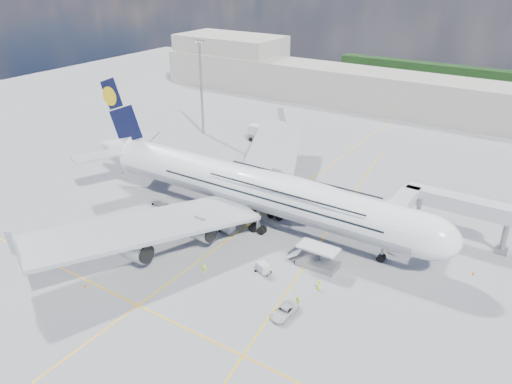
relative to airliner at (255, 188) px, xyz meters
The scene contains 31 objects.
ground 12.13m from the airliner, 91.49° to the right, with size 300.00×300.00×0.00m, color gray.
taxi_line_main 12.13m from the airliner, 91.49° to the right, with size 0.25×220.00×0.01m, color #F2B30C.
taxi_line_cross 30.78m from the airliner, 90.50° to the right, with size 120.00×0.25×0.01m, color #F2B30C.
taxi_line_diag 15.36m from the airliner, ahead, with size 0.25×100.00×0.01m, color #F2B30C.
airliner is the anchor object (origin of this frame).
jet_bridge 31.50m from the airliner, 20.31° to the left, with size 18.80×12.10×8.50m.
cargo_loader 18.87m from the airliner, 23.23° to the right, with size 8.53×3.20×3.67m.
light_mast 53.72m from the airliner, 139.00° to the left, with size 3.00×0.70×25.50m.
terminal 85.00m from the airliner, 90.18° to the left, with size 180.00×16.00×12.00m, color #B2AD9E.
hangar 114.20m from the airliner, 127.98° to the left, with size 40.00×22.00×18.00m, color #B2AD9E.
dolly_row_a 17.35m from the airliner, 148.56° to the right, with size 2.66×1.53×0.38m.
dolly_row_b 20.33m from the airliner, 155.15° to the right, with size 3.47×2.40×0.46m.
dolly_row_c 20.89m from the airliner, 149.86° to the right, with size 2.99×2.13×0.40m.
dolly_back 21.18m from the airliner, 165.99° to the right, with size 3.46×2.27×0.47m.
dolly_nose_far 17.88m from the airliner, 52.25° to the right, with size 3.07×2.44×1.72m.
dolly_nose_near 8.59m from the airliner, 106.28° to the right, with size 3.53×2.18×2.11m.
baggage_tug 23.55m from the airliner, 120.39° to the right, with size 2.90×1.44×1.78m.
catering_truck_inner 24.45m from the airliner, 111.22° to the left, with size 6.36×2.88×3.69m.
catering_truck_outer 44.60m from the airliner, 121.17° to the left, with size 7.42×2.97×4.40m.
service_van 28.19m from the airliner, 48.15° to the right, with size 2.24×4.85×1.35m, color silver.
crew_nose 25.48m from the airliner, ahead, with size 0.68×0.45×1.87m, color #B9DD17.
crew_loader 26.65m from the airliner, 43.26° to the right, with size 0.79×0.62×1.63m, color #D9FF1A.
crew_wing 22.07m from the airliner, 128.43° to the right, with size 0.92×0.38×1.57m, color #C7F519.
crew_van 24.14m from the airliner, 32.41° to the right, with size 0.81×0.52×1.65m, color #CDFF1A.
crew_tug 19.63m from the airliner, 82.02° to the right, with size 1.03×0.59×1.59m, color #BFFF1A.
cone_nose 39.02m from the airliner, ahead, with size 0.51×0.51×0.64m.
cone_wing_left_inner 23.28m from the airliner, 132.91° to the left, with size 0.41×0.41×0.52m.
cone_wing_left_outer 35.92m from the airliner, 111.79° to the left, with size 0.43×0.43×0.55m.
cone_wing_right_inner 23.29m from the airliner, 135.18° to the right, with size 0.38×0.38×0.48m.
cone_wing_right_outer 33.49m from the airliner, 108.00° to the right, with size 0.43×0.43×0.55m.
cone_tail 38.72m from the airliner, behind, with size 0.40×0.40×0.51m.
Camera 1 is at (45.58, -58.86, 45.27)m, focal length 35.00 mm.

